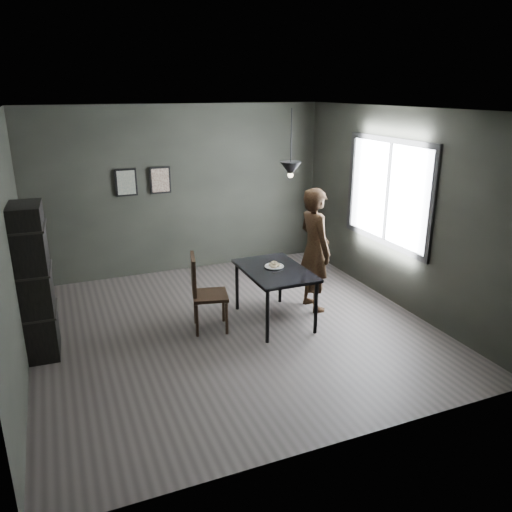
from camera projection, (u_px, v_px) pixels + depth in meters
name	position (u px, v px, depth m)	size (l,w,h in m)	color
ground	(233.00, 328.00, 6.64)	(5.00, 5.00, 0.00)	#332E2C
back_wall	(181.00, 190.00, 8.39)	(5.00, 0.10, 2.80)	black
ceiling	(230.00, 109.00, 5.75)	(5.00, 5.00, 0.02)	silver
window_assembly	(388.00, 192.00, 7.20)	(0.04, 1.96, 1.56)	white
cafe_table	(275.00, 275.00, 6.65)	(0.80, 1.20, 0.75)	black
white_plate	(274.00, 267.00, 6.69)	(0.23, 0.23, 0.01)	white
donut_pile	(274.00, 265.00, 6.68)	(0.16, 0.16, 0.07)	beige
woman	(314.00, 250.00, 6.99)	(0.64, 0.42, 1.76)	black
wood_chair	(203.00, 288.00, 6.42)	(0.53, 0.53, 1.03)	black
shelf_unit	(35.00, 282.00, 5.73)	(0.35, 0.61, 1.83)	black
pendant_lamp	(291.00, 169.00, 6.38)	(0.28, 0.28, 0.86)	black
framed_print_left	(126.00, 182.00, 7.97)	(0.34, 0.04, 0.44)	black
framed_print_right	(160.00, 180.00, 8.17)	(0.34, 0.04, 0.44)	black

